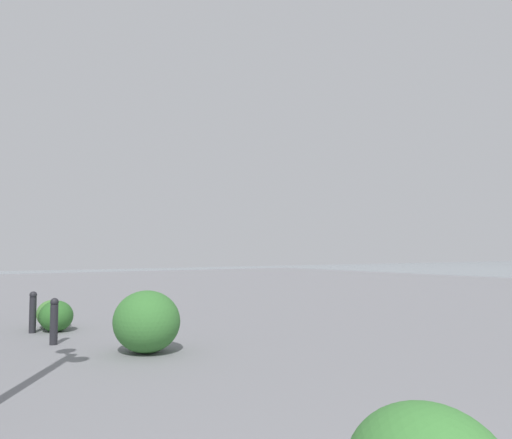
{
  "coord_description": "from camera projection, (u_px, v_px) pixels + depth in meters",
  "views": [
    {
      "loc": [
        0.12,
        1.32,
        1.48
      ],
      "look_at": [
        10.05,
        -5.42,
        2.25
      ],
      "focal_mm": 34.88,
      "sensor_mm": 36.0,
      "label": 1
    }
  ],
  "objects": [
    {
      "name": "bollard_near",
      "position": [
        54.0,
        320.0,
        7.89
      ],
      "size": [
        0.13,
        0.13,
        0.74
      ],
      "color": "#232328",
      "rests_on": "ground"
    },
    {
      "name": "bollard_mid",
      "position": [
        33.0,
        311.0,
        9.02
      ],
      "size": [
        0.13,
        0.13,
        0.75
      ],
      "color": "#232328",
      "rests_on": "ground"
    },
    {
      "name": "shrub_low",
      "position": [
        56.0,
        316.0,
        9.17
      ],
      "size": [
        0.67,
        0.6,
        0.57
      ],
      "color": "#2D6628",
      "rests_on": "ground"
    },
    {
      "name": "shrub_round",
      "position": [
        52.0,
        314.0,
        9.63
      ],
      "size": [
        0.63,
        0.57,
        0.54
      ],
      "color": "#477F38",
      "rests_on": "ground"
    },
    {
      "name": "shrub_tall",
      "position": [
        147.0,
        322.0,
        7.26
      ],
      "size": [
        1.06,
        0.96,
        0.9
      ],
      "color": "#387533",
      "rests_on": "ground"
    }
  ]
}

